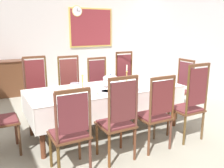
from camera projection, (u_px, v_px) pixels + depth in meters
ground at (109, 133)px, 4.03m from camera, size 6.40×6.90×0.04m
back_wall at (51, 34)px, 6.65m from camera, size 6.40×0.08×3.09m
dining_table at (106, 92)px, 3.96m from camera, size 2.50×1.01×0.74m
tablecloth at (106, 93)px, 3.96m from camera, size 2.52×1.03×0.37m
chair_south_a at (71, 130)px, 2.78m from camera, size 0.44×0.42×1.08m
chair_north_a at (38, 90)px, 4.33m from camera, size 0.44×0.42×1.21m
chair_south_b at (118, 118)px, 3.06m from camera, size 0.44×0.42×1.15m
chair_north_b at (71, 87)px, 4.63m from camera, size 0.44×0.42×1.19m
chair_south_c at (156, 112)px, 3.35m from camera, size 0.44×0.42×1.09m
chair_north_c at (100, 85)px, 4.91m from camera, size 0.44×0.42×1.12m
chair_south_d at (190, 102)px, 3.64m from camera, size 0.44×0.42×1.22m
chair_north_d at (127, 80)px, 5.21m from camera, size 0.44×0.42×1.21m
chair_head_east at (180, 87)px, 4.75m from camera, size 0.42×0.44×1.11m
soup_tureen at (110, 81)px, 3.96m from camera, size 0.28×0.28×0.22m
candlestick_west at (83, 82)px, 3.72m from camera, size 0.07×0.07×0.36m
candlestick_east at (127, 77)px, 4.09m from camera, size 0.07×0.07×0.35m
bowl_near_left at (106, 92)px, 3.58m from camera, size 0.18×0.18×0.05m
bowl_near_right at (76, 84)px, 4.07m from camera, size 0.20×0.20×0.04m
bowl_far_left at (133, 89)px, 3.73m from camera, size 0.20×0.20×0.04m
spoon_primary at (98, 94)px, 3.55m from camera, size 0.03×0.18×0.01m
spoon_secondary at (68, 86)px, 4.04m from camera, size 0.03×0.18×0.01m
mounted_clock at (77, 11)px, 6.80m from camera, size 0.30×0.06×0.30m
framed_painting at (91, 28)px, 7.12m from camera, size 1.36×0.05×1.13m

